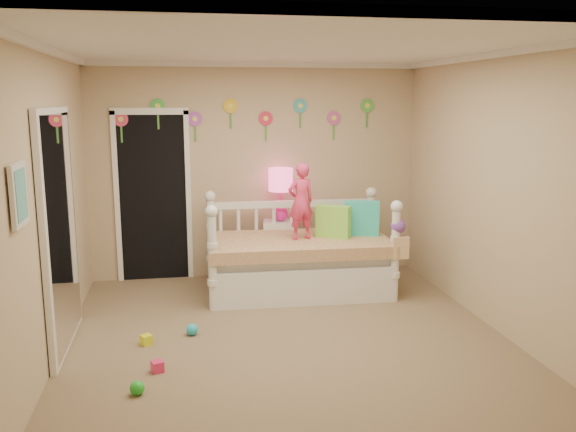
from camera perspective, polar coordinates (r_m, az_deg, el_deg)
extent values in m
cube|color=#7F684C|center=(5.57, 0.09, -11.88)|extent=(4.00, 4.50, 0.01)
cube|color=white|center=(5.15, 0.09, 15.84)|extent=(4.00, 4.50, 0.01)
cube|color=tan|center=(7.41, -3.04, 4.27)|extent=(4.00, 0.01, 2.60)
cube|color=tan|center=(5.23, -21.99, 0.67)|extent=(0.01, 4.50, 2.60)
cube|color=tan|center=(5.90, 19.60, 1.92)|extent=(0.01, 4.50, 2.60)
cube|color=#2AD2BB|center=(6.96, 7.01, -0.21)|extent=(0.42, 0.25, 0.40)
cube|color=#88E044|center=(6.82, 4.30, -0.53)|extent=(0.40, 0.32, 0.36)
imported|color=#F13667|center=(6.66, 1.22, 1.37)|extent=(0.35, 0.28, 0.85)
cube|color=white|center=(7.44, -0.69, -3.12)|extent=(0.46, 0.38, 0.70)
sphere|color=#F3209F|center=(7.35, -0.70, 0.20)|extent=(0.18, 0.18, 0.18)
cylinder|color=#F3209F|center=(7.32, -0.70, 1.64)|extent=(0.03, 0.03, 0.37)
cylinder|color=#F24887|center=(7.28, -0.71, 3.48)|extent=(0.30, 0.30, 0.28)
cube|color=black|center=(7.38, -12.68, 1.91)|extent=(0.90, 0.04, 2.07)
cube|color=white|center=(5.56, -20.79, -1.30)|extent=(0.07, 1.30, 2.10)
cube|color=white|center=(4.32, -24.19, 1.84)|extent=(0.05, 0.34, 0.42)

